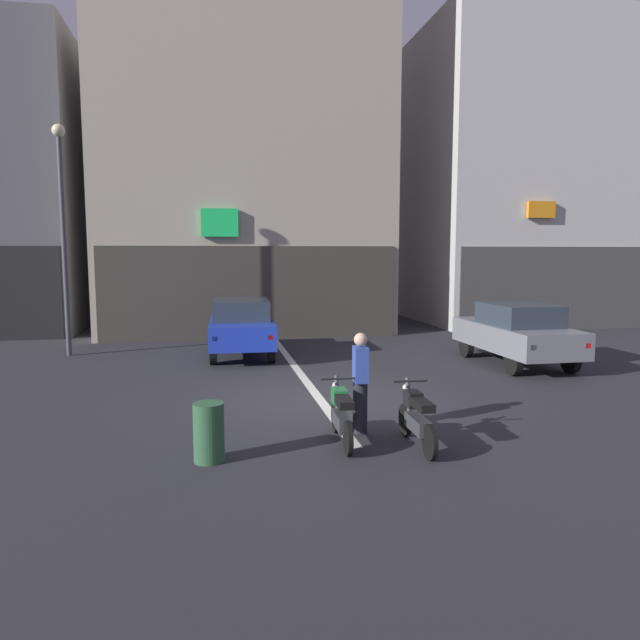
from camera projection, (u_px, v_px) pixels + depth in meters
ground_plane at (320, 400)px, 11.86m from camera, size 120.00×120.00×0.00m
lane_centre_line at (284, 351)px, 17.72m from camera, size 0.20×18.00×0.01m
building_mid_block at (241, 113)px, 23.99m from camera, size 10.51×9.97×17.33m
building_far_right at (515, 182)px, 26.54m from camera, size 9.54×9.28×12.33m
car_blue_crossing_near at (241, 325)px, 16.89m from camera, size 1.89×4.15×1.64m
car_grey_parked_kerbside at (516, 332)px, 15.51m from camera, size 1.80×4.12×1.64m
car_black_down_street at (285, 302)px, 25.20m from camera, size 2.30×4.30×1.64m
street_lamp at (63, 216)px, 16.56m from camera, size 0.36×0.36×6.53m
motorcycle_green_row_leftmost at (341, 414)px, 9.14m from camera, size 0.55×1.67×0.98m
motorcycle_black_row_left_mid at (417, 418)px, 8.96m from camera, size 0.55×1.67×0.98m
person_by_motorcycles at (360, 382)px, 9.61m from camera, size 0.25×0.38×1.67m
trash_bin at (209, 432)px, 8.33m from camera, size 0.44×0.44×0.85m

